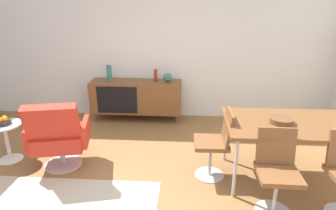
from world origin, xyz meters
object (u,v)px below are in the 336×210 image
Objects in this scene: sideboard at (136,96)px; dining_table at (296,126)px; wooden_bowl_on_table at (281,120)px; lounge_chair_red at (58,135)px; dining_chair_near_window at (216,141)px; vase_cobalt at (156,75)px; vase_sculptural_dark at (168,77)px; vase_ceramic_small at (109,73)px; dining_chair_front_left at (277,169)px; fruit_bowl at (3,121)px; side_table_round at (6,138)px.

sideboard is 2.77m from dining_table.
wooden_bowl_on_table is 2.68m from lounge_chair_red.
lounge_chair_red reaches higher than dining_chair_near_window.
sideboard is 2.66m from wooden_bowl_on_table.
lounge_chair_red reaches higher than wooden_bowl_on_table.
vase_cobalt is 2.49m from dining_table.
vase_ceramic_small reaches higher than vase_sculptural_dark.
dining_chair_front_left is (1.24, -2.29, -0.33)m from vase_sculptural_dark.
vase_cobalt reaches higher than wooden_bowl_on_table.
dining_chair_front_left is (2.27, -2.29, -0.39)m from vase_ceramic_small.
vase_cobalt is at bearing -180.00° from vase_sculptural_dark.
vase_cobalt is 1.12× the size of fruit_bowl.
vase_ceramic_small is (-1.03, -0.00, 0.06)m from vase_sculptural_dark.
fruit_bowl is at bearing 54.25° from side_table_round.
lounge_chair_red is 4.73× the size of fruit_bowl.
wooden_bowl_on_table is at bearing -1.79° from lounge_chair_red.
vase_ceramic_small is at bearing 180.00° from vase_cobalt.
side_table_round is (-2.75, 0.20, -0.15)m from dining_chair_near_window.
dining_table is at bearing 58.00° from dining_chair_front_left.
fruit_bowl reaches higher than side_table_round.
vase_ceramic_small is at bearing 144.19° from wooden_bowl_on_table.
vase_cobalt is at bearing 39.50° from fruit_bowl.
lounge_chair_red reaches higher than side_table_round.
wooden_bowl_on_table is at bearing -41.70° from sideboard.
dining_chair_front_left is at bearing -107.33° from wooden_bowl_on_table.
dining_table is (2.62, -1.73, -0.16)m from vase_ceramic_small.
vase_ceramic_small is 3.24m from dining_chair_front_left.
dining_chair_front_left is 3.38m from fruit_bowl.
dining_chair_near_window is (0.90, -1.73, -0.36)m from vase_cobalt.
fruit_bowl is (-3.46, 0.23, -0.21)m from wooden_bowl_on_table.
vase_sculptural_dark is 2.57m from fruit_bowl.
fruit_bowl is at bearing 176.76° from dining_table.
vase_cobalt is at bearing 132.53° from wooden_bowl_on_table.
vase_sculptural_dark is 0.31× the size of side_table_round.
vase_sculptural_dark reaches higher than sideboard.
fruit_bowl is at bearing 176.15° from wooden_bowl_on_table.
dining_chair_front_left is 3.38m from side_table_round.
dining_chair_front_left is at bearing -13.08° from fruit_bowl.
dining_chair_front_left reaches higher than side_table_round.
sideboard is 2.91m from dining_chair_front_left.
dining_chair_near_window is at bearing -68.03° from vase_sculptural_dark.
dining_table is at bearing -1.14° from lounge_chair_red.
wooden_bowl_on_table is at bearing 72.67° from dining_chair_front_left.
lounge_chair_red is at bearing -10.63° from side_table_round.
wooden_bowl_on_table is 0.50× the size of side_table_round.
dining_table reaches higher than sideboard.
side_table_round is (-3.46, 0.23, -0.45)m from wooden_bowl_on_table.
sideboard is at bearing -179.81° from vase_sculptural_dark.
dining_chair_front_left is at bearing -57.74° from vase_cobalt.
fruit_bowl is (-1.49, -1.52, 0.12)m from sideboard.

